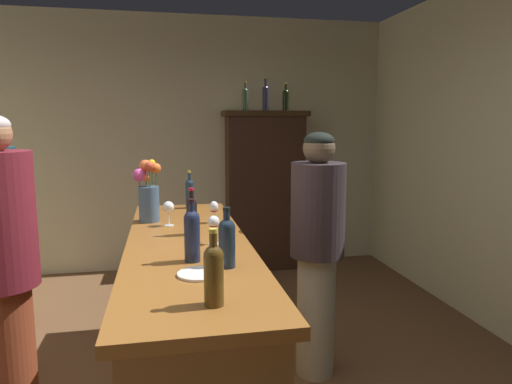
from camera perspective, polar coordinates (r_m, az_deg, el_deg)
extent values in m
cube|color=#BDB694|center=(5.31, -12.40, 5.73)|extent=(5.36, 0.12, 2.82)
cube|color=brown|center=(2.82, -8.19, -16.38)|extent=(0.59, 2.28, 0.94)
cube|color=brown|center=(2.65, -8.42, -6.59)|extent=(0.68, 2.38, 0.05)
cube|color=black|center=(5.20, 1.10, 0.14)|extent=(0.86, 0.31, 1.78)
cube|color=#302110|center=(5.15, 1.13, 9.66)|extent=(0.94, 0.37, 0.06)
cylinder|color=#172434|center=(2.15, -3.62, -6.85)|extent=(0.08, 0.08, 0.19)
sphere|color=#172434|center=(2.12, -3.64, -4.41)|extent=(0.08, 0.08, 0.08)
cylinder|color=#172434|center=(2.11, -3.65, -3.37)|extent=(0.03, 0.03, 0.08)
cylinder|color=black|center=(2.10, -3.66, -2.11)|extent=(0.03, 0.03, 0.02)
cylinder|color=black|center=(2.78, -7.94, -3.36)|extent=(0.06, 0.06, 0.19)
sphere|color=black|center=(2.76, -7.98, -1.48)|extent=(0.06, 0.06, 0.06)
cylinder|color=black|center=(2.75, -8.00, -0.66)|extent=(0.03, 0.03, 0.08)
cylinder|color=red|center=(2.75, -8.02, 0.33)|extent=(0.03, 0.03, 0.02)
cylinder|color=#4A3513|center=(1.72, -5.23, -10.83)|extent=(0.07, 0.07, 0.19)
sphere|color=#4A3513|center=(1.69, -5.27, -7.81)|extent=(0.07, 0.07, 0.07)
cylinder|color=#4A3513|center=(1.68, -5.29, -6.44)|extent=(0.03, 0.03, 0.08)
cylinder|color=gold|center=(1.66, -5.32, -4.79)|extent=(0.03, 0.03, 0.02)
cylinder|color=#1C253E|center=(2.24, -7.89, -5.89)|extent=(0.08, 0.08, 0.21)
sphere|color=#1C253E|center=(2.22, -7.95, -3.24)|extent=(0.08, 0.08, 0.08)
cylinder|color=#1C253E|center=(2.21, -7.97, -2.26)|extent=(0.03, 0.03, 0.08)
cylinder|color=black|center=(2.20, -8.00, -1.07)|extent=(0.03, 0.03, 0.02)
cylinder|color=#1B2C3F|center=(3.64, -8.19, -0.48)|extent=(0.07, 0.07, 0.19)
sphere|color=#1B2C3F|center=(3.63, -8.22, 1.01)|extent=(0.07, 0.07, 0.07)
cylinder|color=#1B2C3F|center=(3.62, -8.24, 1.68)|extent=(0.02, 0.02, 0.09)
cylinder|color=gold|center=(3.62, -8.25, 2.49)|extent=(0.03, 0.03, 0.02)
cylinder|color=white|center=(2.57, -5.22, -6.36)|extent=(0.06, 0.06, 0.00)
cylinder|color=white|center=(2.56, -5.24, -5.37)|extent=(0.01, 0.01, 0.09)
ellipsoid|color=white|center=(2.54, -5.26, -3.67)|extent=(0.07, 0.07, 0.07)
ellipsoid|color=maroon|center=(2.55, -5.25, -4.09)|extent=(0.05, 0.05, 0.03)
cylinder|color=white|center=(3.10, -5.19, -3.76)|extent=(0.06, 0.06, 0.00)
cylinder|color=white|center=(3.10, -5.20, -3.13)|extent=(0.01, 0.01, 0.07)
ellipsoid|color=white|center=(3.08, -5.22, -1.84)|extent=(0.06, 0.06, 0.08)
ellipsoid|color=maroon|center=(3.09, -5.21, -2.24)|extent=(0.05, 0.05, 0.03)
cylinder|color=white|center=(3.06, -10.70, -4.07)|extent=(0.06, 0.06, 0.00)
cylinder|color=white|center=(3.05, -10.72, -3.28)|extent=(0.01, 0.01, 0.08)
ellipsoid|color=white|center=(3.03, -10.76, -1.83)|extent=(0.07, 0.07, 0.08)
cylinder|color=#3F5973|center=(3.19, -13.07, -1.47)|extent=(0.14, 0.14, 0.24)
cylinder|color=#38602D|center=(3.18, -12.22, 0.94)|extent=(0.01, 0.01, 0.22)
sphere|color=orange|center=(3.17, -12.28, 2.89)|extent=(0.07, 0.07, 0.07)
cylinder|color=#38602D|center=(3.22, -12.69, 1.31)|extent=(0.01, 0.01, 0.25)
sphere|color=yellow|center=(3.21, -12.77, 3.52)|extent=(0.05, 0.05, 0.05)
cylinder|color=#38602D|center=(3.20, -13.44, 1.08)|extent=(0.01, 0.01, 0.23)
sphere|color=#D86231|center=(3.18, -13.51, 3.14)|extent=(0.08, 0.08, 0.08)
cylinder|color=#38602D|center=(3.16, -14.18, 0.46)|extent=(0.01, 0.01, 0.18)
sphere|color=#CB4490|center=(3.15, -14.24, 2.04)|extent=(0.09, 0.09, 0.09)
cylinder|color=#38602D|center=(3.16, -13.40, 0.31)|extent=(0.01, 0.01, 0.16)
sphere|color=orange|center=(3.15, -13.44, 1.72)|extent=(0.05, 0.05, 0.05)
cylinder|color=#38602D|center=(3.13, -12.99, 0.98)|extent=(0.01, 0.01, 0.23)
sphere|color=#C24127|center=(3.12, -13.06, 3.12)|extent=(0.06, 0.06, 0.06)
cylinder|color=white|center=(2.07, -6.97, -9.99)|extent=(0.20, 0.20, 0.01)
cylinder|color=#2F4731|center=(5.11, -1.32, 11.19)|extent=(0.06, 0.06, 0.21)
sphere|color=#2F4731|center=(5.12, -1.33, 12.36)|extent=(0.06, 0.06, 0.06)
cylinder|color=#2F4731|center=(5.12, -1.33, 12.86)|extent=(0.02, 0.02, 0.09)
cylinder|color=gold|center=(5.12, -1.33, 13.44)|extent=(0.03, 0.03, 0.02)
cylinder|color=#25223F|center=(5.15, 1.19, 11.31)|extent=(0.07, 0.07, 0.24)
sphere|color=#25223F|center=(5.16, 1.19, 12.61)|extent=(0.07, 0.07, 0.07)
cylinder|color=#25223F|center=(5.16, 1.19, 13.13)|extent=(0.03, 0.03, 0.09)
cylinder|color=black|center=(5.17, 1.19, 13.73)|extent=(0.03, 0.03, 0.02)
cylinder|color=black|center=(5.21, 3.69, 11.06)|extent=(0.07, 0.07, 0.20)
sphere|color=black|center=(5.21, 3.70, 12.15)|extent=(0.07, 0.07, 0.07)
cylinder|color=black|center=(5.22, 3.70, 12.66)|extent=(0.03, 0.03, 0.09)
cylinder|color=gold|center=(5.22, 3.71, 13.27)|extent=(0.03, 0.03, 0.02)
cylinder|color=maroon|center=(4.34, -28.52, -9.61)|extent=(0.24, 0.24, 0.76)
cylinder|color=brown|center=(2.81, -28.02, -18.42)|extent=(0.25, 0.25, 0.85)
cylinder|color=#8E3718|center=(3.47, -28.97, -13.05)|extent=(0.22, 0.22, 0.88)
cylinder|color=#9E9C90|center=(3.16, 7.39, -14.83)|extent=(0.25, 0.25, 0.81)
cylinder|color=#34292E|center=(2.95, 7.65, -2.20)|extent=(0.35, 0.35, 0.60)
sphere|color=brown|center=(2.91, 7.81, 5.38)|extent=(0.20, 0.20, 0.20)
ellipsoid|color=black|center=(2.90, 7.83, 6.27)|extent=(0.19, 0.19, 0.11)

